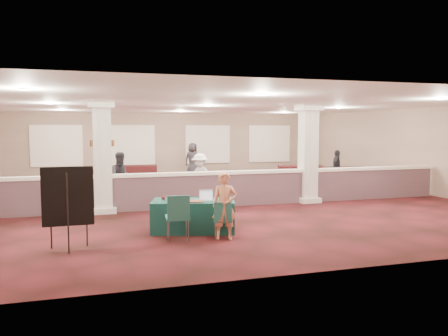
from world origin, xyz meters
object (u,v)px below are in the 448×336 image
object	(u,v)px
far_table_back_center	(139,173)
near_table	(193,216)
far_table_front_center	(165,189)
attendee_b	(200,177)
conf_chair_main	(223,217)
woman	(225,206)
far_table_back_left	(96,180)
attendee_a	(122,177)
far_table_front_right	(345,176)
far_table_back_right	(300,174)
attendee_d	(193,160)
far_table_front_left	(97,182)
easel_board	(68,197)
conf_chair_side	(178,214)
attendee_c	(337,168)

from	to	relation	value
far_table_back_center	near_table	bearing A→B (deg)	-88.62
far_table_front_center	attendee_b	distance (m)	1.31
conf_chair_main	woman	size ratio (longest dim) A/B	0.56
far_table_back_left	attendee_a	size ratio (longest dim) A/B	1.18
far_table_front_right	far_table_back_right	xyz separation A→B (m)	(-1.45, 1.30, 0.01)
far_table_back_center	attendee_d	size ratio (longest dim) A/B	0.99
far_table_front_left	easel_board	bearing A→B (deg)	-93.70
far_table_back_right	attendee_b	distance (m)	6.23
attendee_a	far_table_back_right	bearing A→B (deg)	12.34
easel_board	far_table_back_center	xyz separation A→B (m)	(2.46, 11.89, -0.72)
far_table_front_center	far_table_back_left	distance (m)	3.69
woman	far_table_front_center	size ratio (longest dim) A/B	0.84
attendee_d	far_table_back_left	bearing A→B (deg)	74.50
woman	easel_board	bearing A→B (deg)	-165.96
near_table	attendee_b	xyz separation A→B (m)	(1.21, 4.49, 0.42)
conf_chair_main	far_table_back_left	xyz separation A→B (m)	(-2.67, 8.73, -0.09)
woman	far_table_back_right	xyz separation A→B (m)	(6.05, 8.61, -0.34)
conf_chair_side	woman	bearing A→B (deg)	-2.60
far_table_back_left	attendee_a	world-z (taller)	attendee_a
far_table_front_right	far_table_back_left	distance (m)	10.30
far_table_front_center	far_table_back_center	world-z (taller)	far_table_front_center
conf_chair_side	attendee_c	bearing A→B (deg)	46.20
conf_chair_side	attendee_b	distance (m)	5.56
far_table_back_right	attendee_c	distance (m)	1.68
attendee_d	attendee_c	bearing A→B (deg)	172.60
attendee_a	attendee_d	xyz separation A→B (m)	(3.85, 6.80, 0.03)
conf_chair_side	far_table_front_left	bearing A→B (deg)	105.90
conf_chair_main	easel_board	size ratio (longest dim) A/B	0.49
easel_board	attendee_b	world-z (taller)	easel_board
far_table_front_left	conf_chair_main	bearing A→B (deg)	-72.37
far_table_front_left	woman	bearing A→B (deg)	-72.32
far_table_back_center	far_table_back_right	distance (m)	7.57
far_table_front_right	far_table_back_center	world-z (taller)	far_table_front_right
attendee_c	far_table_front_right	bearing A→B (deg)	-56.50
conf_chair_main	far_table_back_center	distance (m)	11.89
woman	far_table_front_center	distance (m)	5.90
far_table_front_left	attendee_a	bearing A→B (deg)	-74.23
woman	attendee_c	distance (m)	10.29
far_table_front_center	far_table_front_right	xyz separation A→B (m)	(7.93, 1.44, 0.03)
attendee_b	easel_board	bearing A→B (deg)	-80.32
far_table_front_right	far_table_back_left	size ratio (longest dim) A/B	0.98
far_table_back_center	attendee_c	size ratio (longest dim) A/B	1.12
near_table	far_table_front_right	bearing A→B (deg)	53.68
near_table	far_table_front_right	xyz separation A→B (m)	(8.00, 6.39, 0.02)
far_table_front_center	attendee_b	world-z (taller)	attendee_b
far_table_back_left	far_table_back_center	bearing A→B (deg)	58.31
attendee_d	far_table_front_left	bearing A→B (deg)	77.33
far_table_back_left	far_table_back_right	size ratio (longest dim) A/B	1.01
attendee_c	conf_chair_side	bearing A→B (deg)	179.18
conf_chair_main	far_table_front_left	size ratio (longest dim) A/B	0.43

